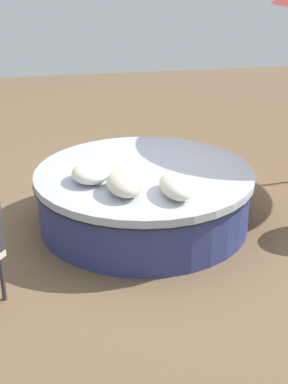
{
  "coord_description": "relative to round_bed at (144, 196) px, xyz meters",
  "views": [
    {
      "loc": [
        -5.1,
        1.02,
        2.69
      ],
      "look_at": [
        0.0,
        0.0,
        0.36
      ],
      "focal_mm": 49.96,
      "sensor_mm": 36.0,
      "label": 1
    }
  ],
  "objects": [
    {
      "name": "ground_plane",
      "position": [
        0.0,
        0.0,
        -0.31
      ],
      "size": [
        16.0,
        16.0,
        0.0
      ],
      "primitive_type": "plane",
      "color": "brown"
    },
    {
      "name": "round_bed",
      "position": [
        0.0,
        0.0,
        0.0
      ],
      "size": [
        2.32,
        2.32,
        0.61
      ],
      "color": "navy",
      "rests_on": "ground_plane"
    },
    {
      "name": "throw_pillow_0",
      "position": [
        -0.17,
        0.58,
        0.38
      ],
      "size": [
        0.45,
        0.37,
        0.17
      ],
      "primitive_type": "ellipsoid",
      "color": "silver",
      "rests_on": "round_bed"
    },
    {
      "name": "throw_pillow_1",
      "position": [
        -0.51,
        0.29,
        0.39
      ],
      "size": [
        0.54,
        0.34,
        0.19
      ],
      "primitive_type": "ellipsoid",
      "color": "beige",
      "rests_on": "round_bed"
    },
    {
      "name": "throw_pillow_2",
      "position": [
        -0.66,
        -0.17,
        0.39
      ],
      "size": [
        0.55,
        0.3,
        0.18
      ],
      "primitive_type": "ellipsoid",
      "color": "beige",
      "rests_on": "round_bed"
    }
  ]
}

